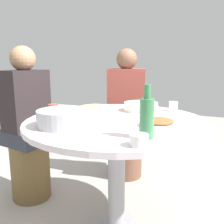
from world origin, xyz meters
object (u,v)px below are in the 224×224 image
at_px(rice_bowl, 63,118).
at_px(round_dining_table, 117,140).
at_px(dish_stirfry, 158,122).
at_px(stool_for_diner_left, 31,170).
at_px(diner_left, 26,104).
at_px(tea_cup_side, 139,140).
at_px(tea_cup_near, 173,106).
at_px(tea_cup_far, 53,109).
at_px(stool_for_diner_right, 126,153).
at_px(green_bottle, 147,117).
at_px(soup_bowl, 141,107).
at_px(diner_right, 126,97).
at_px(dish_noodles, 95,108).

bearing_deg(rice_bowl, round_dining_table, 50.98).
xyz_separation_m(dish_stirfry, stool_for_diner_left, (-1.08, 0.16, -0.55)).
bearing_deg(diner_left, tea_cup_side, -25.65).
bearing_deg(round_dining_table, tea_cup_near, 56.00).
height_order(round_dining_table, tea_cup_side, tea_cup_side).
height_order(rice_bowl, dish_stirfry, rice_bowl).
xyz_separation_m(rice_bowl, tea_cup_far, (-0.24, 0.23, -0.01)).
bearing_deg(rice_bowl, stool_for_diner_right, 91.75).
relative_size(green_bottle, tea_cup_near, 3.60).
distance_m(tea_cup_side, diner_left, 1.20).
xyz_separation_m(soup_bowl, diner_right, (-0.29, 0.49, -0.01)).
bearing_deg(round_dining_table, dish_noodles, 141.25).
height_order(round_dining_table, rice_bowl, rice_bowl).
xyz_separation_m(dish_noodles, stool_for_diner_right, (0.02, 0.60, -0.55)).
distance_m(dish_noodles, stool_for_diner_left, 0.79).
relative_size(round_dining_table, rice_bowl, 3.88).
xyz_separation_m(tea_cup_far, diner_right, (0.21, 0.83, -0.01)).
bearing_deg(tea_cup_near, stool_for_diner_right, 140.88).
xyz_separation_m(tea_cup_side, stool_for_diner_right, (-0.51, 1.21, -0.56)).
height_order(stool_for_diner_left, diner_right, diner_right).
bearing_deg(diner_left, stool_for_diner_right, 50.14).
bearing_deg(dish_noodles, green_bottle, -43.18).
distance_m(stool_for_diner_left, stool_for_diner_right, 0.90).
height_order(tea_cup_side, diner_right, diner_right).
distance_m(rice_bowl, tea_cup_far, 0.33).
height_order(round_dining_table, tea_cup_far, tea_cup_far).
xyz_separation_m(dish_noodles, diner_right, (0.02, 0.60, 0.00)).
height_order(rice_bowl, tea_cup_far, rice_bowl).
xyz_separation_m(tea_cup_far, diner_left, (-0.37, 0.14, -0.01)).
distance_m(tea_cup_far, stool_for_diner_right, 1.03).
bearing_deg(diner_right, stool_for_diner_right, 0.00).
height_order(round_dining_table, dish_stirfry, dish_stirfry).
bearing_deg(diner_right, tea_cup_far, -104.09).
relative_size(soup_bowl, green_bottle, 0.98).
bearing_deg(soup_bowl, stool_for_diner_right, 120.97).
distance_m(rice_bowl, soup_bowl, 0.63).
xyz_separation_m(tea_cup_far, stool_for_diner_left, (-0.37, 0.14, -0.57)).
bearing_deg(tea_cup_near, green_bottle, -90.27).
xyz_separation_m(round_dining_table, tea_cup_side, (0.27, -0.40, 0.16)).
height_order(rice_bowl, tea_cup_side, rice_bowl).
distance_m(round_dining_table, tea_cup_side, 0.51).
relative_size(green_bottle, stool_for_diner_left, 0.52).
bearing_deg(soup_bowl, dish_stirfry, -59.76).
xyz_separation_m(green_bottle, diner_left, (-1.08, 0.40, -0.08)).
height_order(tea_cup_near, stool_for_diner_right, tea_cup_near).
bearing_deg(diner_left, diner_right, 50.14).
height_order(dish_stirfry, diner_right, diner_right).
xyz_separation_m(stool_for_diner_left, diner_right, (0.58, 0.69, 0.55)).
height_order(dish_stirfry, diner_left, diner_left).
relative_size(dish_stirfry, diner_left, 0.28).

